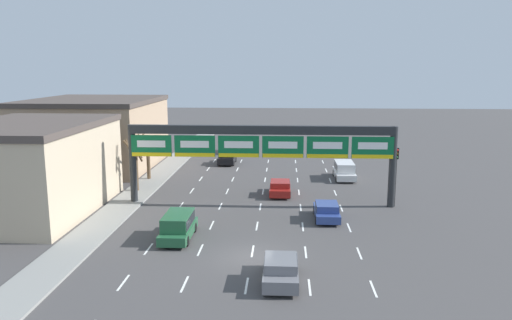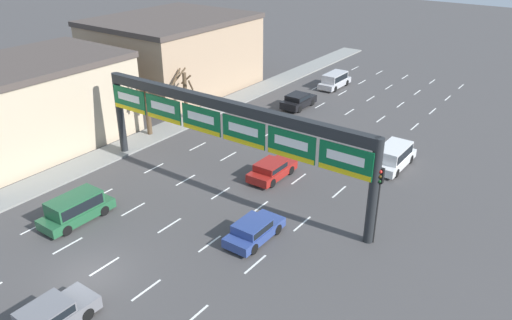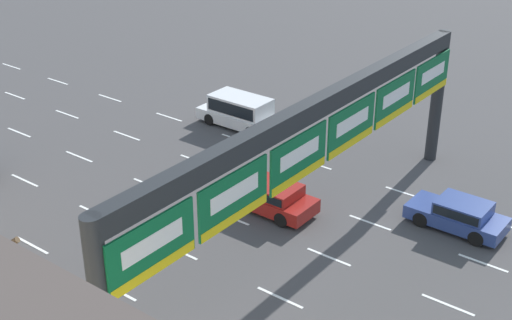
% 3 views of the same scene
% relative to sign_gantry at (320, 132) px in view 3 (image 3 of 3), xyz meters
% --- Properties ---
extents(lane_dashes, '(13.32, 67.00, 0.01)m').
position_rel_sign_gantry_xyz_m(lane_dashes, '(0.00, 1.87, -5.21)').
color(lane_dashes, white).
rests_on(lane_dashes, ground_plane).
extents(sign_gantry, '(21.99, 0.70, 6.63)m').
position_rel_sign_gantry_xyz_m(sign_gantry, '(0.00, 0.00, 0.00)').
color(sign_gantry, '#232628').
rests_on(sign_gantry, ground_plane).
extents(car_blue, '(1.81, 4.07, 1.31)m').
position_rel_sign_gantry_xyz_m(car_blue, '(5.14, -3.78, -4.51)').
color(car_blue, navy).
rests_on(car_blue, ground_plane).
extents(car_red, '(1.87, 4.12, 1.32)m').
position_rel_sign_gantry_xyz_m(car_red, '(1.58, 3.34, -4.50)').
color(car_red, maroon).
rests_on(car_red, ground_plane).
extents(suv_white, '(1.98, 4.85, 1.75)m').
position_rel_sign_gantry_xyz_m(suv_white, '(8.08, 10.28, -4.24)').
color(suv_white, silver).
rests_on(suv_white, ground_plane).
extents(traffic_light_near_gantry, '(0.30, 0.35, 4.88)m').
position_rel_sign_gantry_xyz_m(traffic_light_near_gantry, '(11.00, 0.11, -1.74)').
color(traffic_light_near_gantry, black).
rests_on(traffic_light_near_gantry, ground_plane).
extents(tree_bare_second, '(1.91, 1.92, 4.75)m').
position_rel_sign_gantry_xyz_m(tree_bare_second, '(-11.57, 3.66, -2.52)').
color(tree_bare_second, brown).
rests_on(tree_bare_second, sidewalk_left).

